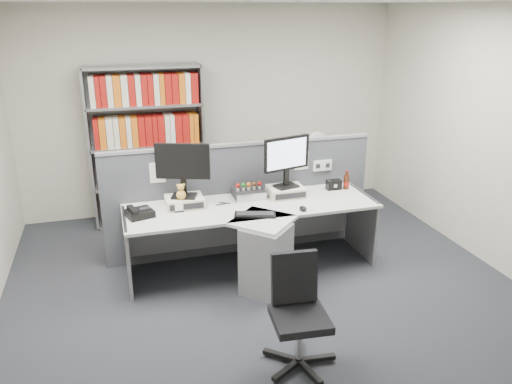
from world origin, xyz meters
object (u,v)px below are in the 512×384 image
object	(u,v)px
mouse	(303,208)
office_chair	(298,309)
shelving_unit	(147,148)
desk_calendar	(179,207)
speaker	(334,185)
filing_cabinet	(314,191)
desk	(258,237)
desktop_pc	(248,193)
monitor_right	(287,158)
keyboard	(255,215)
cola_bottle	(346,182)
monitor_left	(183,166)
desk_fan	(316,145)
desk_phone	(139,213)

from	to	relation	value
mouse	office_chair	world-z (taller)	office_chair
office_chair	shelving_unit	bearing A→B (deg)	104.32
desk_calendar	speaker	size ratio (longest dim) A/B	0.67
desk_calendar	filing_cabinet	bearing A→B (deg)	30.56
desk_calendar	speaker	distance (m)	1.77
desk	speaker	xyz separation A→B (m)	(1.02, 0.43, 0.32)
mouse	shelving_unit	bearing A→B (deg)	125.33
desk	desktop_pc	distance (m)	0.56
speaker	filing_cabinet	xyz separation A→B (m)	(0.18, 0.97, -0.42)
monitor_right	keyboard	distance (m)	0.78
monitor_right	filing_cabinet	xyz separation A→B (m)	(0.77, 1.02, -0.80)
desk	monitor_right	bearing A→B (deg)	41.55
cola_bottle	filing_cabinet	size ratio (longest dim) A/B	0.31
speaker	monitor_left	bearing A→B (deg)	-178.33
desktop_pc	desk_calendar	world-z (taller)	desk_calendar
monitor_right	office_chair	world-z (taller)	monitor_right
cola_bottle	keyboard	bearing A→B (deg)	-158.42
cola_bottle	filing_cabinet	world-z (taller)	cola_bottle
filing_cabinet	desk_fan	size ratio (longest dim) A/B	1.56
desk	office_chair	bearing A→B (deg)	-93.38
monitor_right	desk_fan	distance (m)	1.28
monitor_right	shelving_unit	world-z (taller)	shelving_unit
office_chair	monitor_right	bearing A→B (deg)	73.62
mouse	cola_bottle	size ratio (longest dim) A/B	0.50
monitor_left	shelving_unit	world-z (taller)	shelving_unit
desk	desk_phone	distance (m)	1.20
monitor_left	office_chair	world-z (taller)	monitor_left
desktop_pc	office_chair	bearing A→B (deg)	-93.59
mouse	cola_bottle	xyz separation A→B (m)	(0.70, 0.47, 0.06)
monitor_left	keyboard	distance (m)	0.88
desk	desk_calendar	size ratio (longest dim) A/B	23.84
speaker	shelving_unit	world-z (taller)	shelving_unit
monitor_right	filing_cabinet	distance (m)	1.50
desktop_pc	cola_bottle	distance (m)	1.12
desk	speaker	distance (m)	1.15
monitor_left	cola_bottle	world-z (taller)	monitor_left
shelving_unit	desk_fan	world-z (taller)	shelving_unit
cola_bottle	shelving_unit	bearing A→B (deg)	144.92
keyboard	cola_bottle	xyz separation A→B (m)	(1.20, 0.48, 0.07)
mouse	monitor_right	bearing A→B (deg)	93.04
desk_calendar	desk	bearing A→B (deg)	-18.61
monitor_right	desk_calendar	bearing A→B (deg)	-173.57
speaker	desk_calendar	bearing A→B (deg)	-174.11
speaker	desk_phone	bearing A→B (deg)	-174.54
desktop_pc	mouse	distance (m)	0.68
desktop_pc	keyboard	size ratio (longest dim) A/B	0.76
desk_fan	mouse	bearing A→B (deg)	-116.90
filing_cabinet	desk	bearing A→B (deg)	-130.61
desk_calendar	filing_cabinet	distance (m)	2.30
keyboard	speaker	bearing A→B (deg)	25.30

